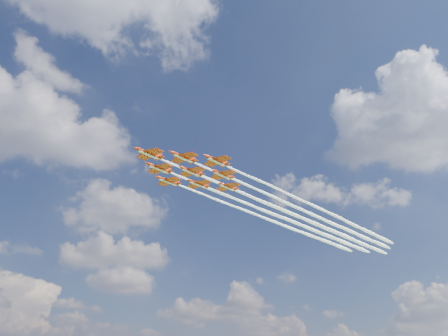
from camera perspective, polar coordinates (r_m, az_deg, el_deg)
The scene contains 9 objects.
jet_lead at distance 191.92m, azimuth 5.20°, elevation -4.44°, with size 123.08×58.70×3.04m.
jet_row2_port at distance 195.85m, azimuth 8.51°, elevation -4.70°, with size 123.08×58.70×3.04m.
jet_row2_starb at distance 203.02m, azimuth 5.48°, elevation -5.62°, with size 123.08×58.70×3.04m.
jet_row3_port at distance 200.40m, azimuth 11.68°, elevation -4.93°, with size 123.08×58.70×3.04m.
jet_row3_centre at distance 207.00m, azimuth 8.61°, elevation -5.84°, with size 123.08×58.70×3.04m.
jet_row3_starb at distance 214.20m, azimuth 5.73°, elevation -6.67°, with size 123.08×58.70×3.04m.
jet_row4_port at distance 211.57m, azimuth 11.62°, elevation -6.03°, with size 123.08×58.70×3.04m.
jet_row4_starb at distance 218.23m, azimuth 8.70°, elevation -6.86°, with size 123.08×58.70×3.04m.
jet_tail at distance 222.81m, azimuth 11.56°, elevation -7.02°, with size 123.08×58.70×3.04m.
Camera 1 is at (-44.99, -143.81, 4.00)m, focal length 35.00 mm.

